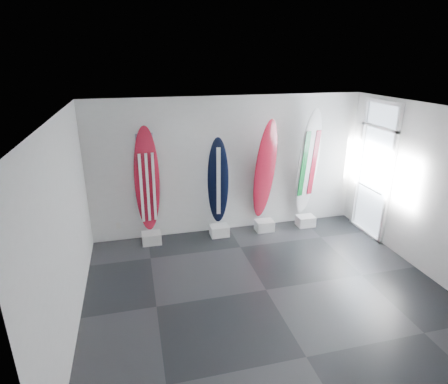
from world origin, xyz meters
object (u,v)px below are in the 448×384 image
object	(u,v)px
surfboard_usa	(147,181)
surfboard_italy	(308,164)
surfboard_navy	(218,182)
surfboard_swiss	(265,171)

from	to	relation	value
surfboard_usa	surfboard_italy	size ratio (longest dim) A/B	0.91
surfboard_italy	surfboard_navy	bearing A→B (deg)	168.09
surfboard_italy	surfboard_swiss	bearing A→B (deg)	168.09
surfboard_navy	surfboard_swiss	bearing A→B (deg)	11.69
surfboard_usa	surfboard_swiss	size ratio (longest dim) A/B	0.97
surfboard_swiss	surfboard_italy	world-z (taller)	surfboard_italy
surfboard_navy	surfboard_italy	world-z (taller)	surfboard_italy
surfboard_navy	surfboard_italy	bearing A→B (deg)	11.69
surfboard_navy	surfboard_swiss	world-z (taller)	surfboard_swiss
surfboard_navy	surfboard_italy	distance (m)	2.10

